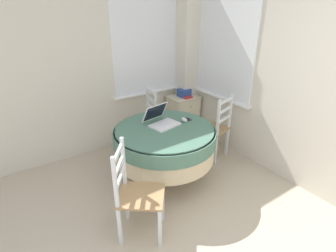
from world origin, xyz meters
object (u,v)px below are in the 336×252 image
(corner_cabinet, at_px, (183,114))
(book_on_cabinet, at_px, (186,96))
(dining_chair_near_back_window, at_px, (144,121))
(computer_mouse, at_px, (184,120))
(round_dining_table, at_px, (165,141))
(storage_box, at_px, (184,93))
(dining_chair_near_right_window, at_px, (214,128))
(laptop, at_px, (161,120))
(dining_chair_camera_near, at_px, (136,194))
(cell_phone, at_px, (187,119))

(corner_cabinet, xyz_separation_m, book_on_cabinet, (0.00, -0.06, 0.34))
(dining_chair_near_back_window, relative_size, corner_cabinet, 1.46)
(computer_mouse, distance_m, dining_chair_near_back_window, 0.91)
(round_dining_table, height_order, computer_mouse, computer_mouse)
(storage_box, bearing_deg, dining_chair_near_right_window, -98.58)
(corner_cabinet, bearing_deg, dining_chair_near_right_window, -97.81)
(laptop, xyz_separation_m, dining_chair_near_back_window, (0.16, 0.75, -0.32))
(corner_cabinet, xyz_separation_m, storage_box, (0.01, -0.00, 0.39))
(storage_box, bearing_deg, book_on_cabinet, -100.95)
(dining_chair_camera_near, distance_m, corner_cabinet, 2.33)
(computer_mouse, bearing_deg, corner_cabinet, 53.32)
(storage_box, bearing_deg, corner_cabinet, 176.50)
(round_dining_table, xyz_separation_m, corner_cabinet, (1.03, 0.99, -0.22))
(round_dining_table, relative_size, cell_phone, 10.91)
(book_on_cabinet, bearing_deg, storage_box, 79.05)
(corner_cabinet, bearing_deg, computer_mouse, -126.68)
(dining_chair_near_back_window, xyz_separation_m, dining_chair_near_right_window, (0.71, -0.80, 0.00))
(computer_mouse, relative_size, corner_cabinet, 0.15)
(laptop, distance_m, dining_chair_camera_near, 1.06)
(dining_chair_camera_near, height_order, storage_box, dining_chair_camera_near)
(cell_phone, distance_m, dining_chair_camera_near, 1.29)
(dining_chair_near_right_window, bearing_deg, corner_cabinet, 82.19)
(dining_chair_camera_near, bearing_deg, round_dining_table, 39.76)
(round_dining_table, height_order, book_on_cabinet, round_dining_table)
(round_dining_table, height_order, dining_chair_camera_near, dining_chair_camera_near)
(round_dining_table, distance_m, cell_phone, 0.43)
(dining_chair_near_back_window, distance_m, dining_chair_camera_near, 1.71)
(dining_chair_camera_near, relative_size, book_on_cabinet, 4.51)
(computer_mouse, bearing_deg, dining_chair_near_back_window, 97.88)
(dining_chair_camera_near, distance_m, storage_box, 2.35)
(round_dining_table, relative_size, dining_chair_near_right_window, 1.29)
(round_dining_table, bearing_deg, dining_chair_near_back_window, 77.72)
(laptop, relative_size, dining_chair_near_back_window, 0.43)
(laptop, distance_m, storage_box, 1.33)
(round_dining_table, bearing_deg, cell_phone, 8.33)
(round_dining_table, bearing_deg, corner_cabinet, 43.96)
(dining_chair_near_right_window, xyz_separation_m, corner_cabinet, (0.12, 0.91, -0.12))
(storage_box, bearing_deg, dining_chair_near_back_window, -172.50)
(book_on_cabinet, bearing_deg, dining_chair_near_right_window, -98.42)
(dining_chair_camera_near, bearing_deg, storage_box, 42.11)
(computer_mouse, xyz_separation_m, dining_chair_near_back_window, (-0.12, 0.85, -0.30))
(computer_mouse, xyz_separation_m, storage_box, (0.73, 0.96, -0.03))
(computer_mouse, relative_size, dining_chair_near_right_window, 0.11)
(dining_chair_near_right_window, bearing_deg, computer_mouse, -174.86)
(cell_phone, relative_size, dining_chair_near_back_window, 0.12)
(laptop, xyz_separation_m, dining_chair_near_right_window, (0.87, -0.04, -0.32))
(cell_phone, bearing_deg, computer_mouse, -158.75)
(round_dining_table, height_order, dining_chair_near_right_window, dining_chair_near_right_window)
(round_dining_table, relative_size, dining_chair_camera_near, 1.29)
(round_dining_table, bearing_deg, laptop, 75.42)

